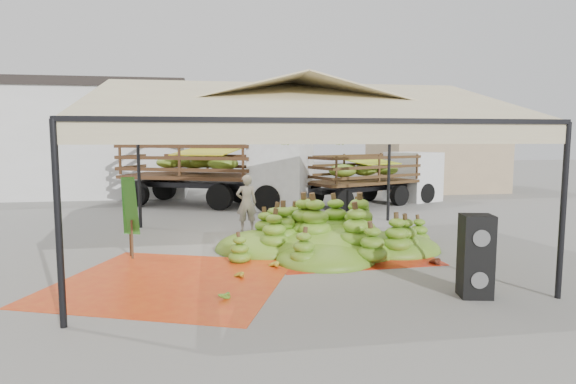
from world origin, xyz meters
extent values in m
plane|color=slate|center=(0.00, 0.00, 0.00)|extent=(90.00, 90.00, 0.00)
cylinder|color=black|center=(-4.00, -4.00, 1.50)|extent=(0.10, 0.10, 3.00)
cylinder|color=black|center=(4.00, -4.00, 1.50)|extent=(0.10, 0.10, 3.00)
cylinder|color=black|center=(-4.00, 4.00, 1.50)|extent=(0.10, 0.10, 3.00)
cylinder|color=black|center=(4.00, 4.00, 1.50)|extent=(0.10, 0.10, 3.00)
pyramid|color=#C9BF8E|center=(0.00, 0.00, 3.50)|extent=(8.00, 8.00, 1.00)
cube|color=black|center=(0.00, 0.00, 3.00)|extent=(8.00, 8.00, 0.08)
cube|color=#C9BF8E|center=(0.00, 0.00, 2.82)|extent=(8.00, 8.00, 0.36)
cube|color=silver|center=(-10.00, 14.00, 2.50)|extent=(14.00, 6.00, 5.00)
cube|color=black|center=(-10.00, 14.00, 5.20)|extent=(14.30, 6.30, 0.40)
cube|color=tan|center=(10.00, 13.00, 1.80)|extent=(6.00, 5.00, 3.60)
cube|color=navy|center=(10.00, 13.00, 3.85)|extent=(6.30, 5.30, 0.50)
cube|color=#D04C13|center=(-2.64, -1.93, 0.01)|extent=(5.24, 5.12, 0.01)
cube|color=red|center=(1.34, 0.10, 0.01)|extent=(3.76, 3.94, 0.01)
ellipsoid|color=#517819|center=(1.08, 0.13, 0.61)|extent=(7.11, 6.57, 1.23)
ellipsoid|color=gold|center=(-0.62, -1.32, 0.10)|extent=(0.52, 0.47, 0.19)
ellipsoid|color=#B09523|center=(-1.39, -1.97, 0.09)|extent=(0.48, 0.44, 0.17)
ellipsoid|color=#561E13|center=(3.70, -1.54, 0.11)|extent=(0.63, 0.60, 0.22)
ellipsoid|color=#5A1B14|center=(2.83, -1.64, 0.11)|extent=(0.52, 0.44, 0.22)
ellipsoid|color=#336F17|center=(-1.70, -3.08, 0.09)|extent=(0.49, 0.46, 0.17)
ellipsoid|color=#53851B|center=(0.13, 1.51, 2.62)|extent=(0.24, 0.24, 0.20)
ellipsoid|color=#53851B|center=(1.63, 1.51, 2.62)|extent=(0.24, 0.24, 0.20)
cube|color=black|center=(2.62, -3.70, 0.36)|extent=(0.60, 0.55, 0.72)
cube|color=black|center=(2.62, -3.70, 1.08)|extent=(0.60, 0.55, 0.72)
imported|color=gray|center=(-0.81, 2.93, 0.84)|extent=(0.64, 0.44, 1.68)
cube|color=#4D2C19|center=(-2.49, 8.99, 1.19)|extent=(6.23, 4.68, 0.14)
cube|color=white|center=(0.92, 7.47, 1.30)|extent=(2.87, 3.10, 2.60)
cylinder|color=black|center=(-4.81, 8.79, 0.51)|extent=(1.07, 0.72, 1.02)
cylinder|color=black|center=(-3.89, 10.86, 0.51)|extent=(1.07, 0.72, 1.02)
cylinder|color=black|center=(-1.50, 7.31, 0.51)|extent=(1.07, 0.72, 1.02)
cylinder|color=black|center=(-0.58, 9.38, 0.51)|extent=(1.07, 0.72, 1.02)
cylinder|color=black|center=(0.26, 6.53, 0.51)|extent=(1.07, 0.72, 1.02)
cylinder|color=black|center=(1.18, 8.60, 0.51)|extent=(1.07, 0.72, 1.02)
ellipsoid|color=#527117|center=(-2.49, 8.99, 1.75)|extent=(4.96, 3.70, 0.79)
cube|color=gold|center=(-1.97, 8.76, 2.21)|extent=(2.99, 2.98, 0.28)
cube|color=#50381A|center=(4.23, 7.70, 0.97)|extent=(5.10, 3.82, 0.11)
cube|color=silver|center=(7.03, 8.93, 1.07)|extent=(2.35, 2.54, 2.13)
cylinder|color=black|center=(3.07, 6.18, 0.42)|extent=(0.88, 0.59, 0.83)
cylinder|color=black|center=(2.33, 7.88, 0.42)|extent=(0.88, 0.59, 0.83)
cylinder|color=black|center=(5.79, 7.38, 0.42)|extent=(0.88, 0.59, 0.83)
cylinder|color=black|center=(5.04, 9.07, 0.42)|extent=(0.88, 0.59, 0.83)
cylinder|color=black|center=(7.23, 8.01, 0.42)|extent=(0.88, 0.59, 0.83)
cylinder|color=black|center=(6.48, 9.71, 0.42)|extent=(0.88, 0.59, 0.83)
ellipsoid|color=#547518|center=(4.23, 7.70, 1.44)|extent=(4.06, 3.02, 0.65)
cube|color=#BBCE16|center=(4.65, 7.89, 1.81)|extent=(2.44, 2.44, 0.23)
camera|label=1|loc=(-1.87, -11.16, 2.72)|focal=30.00mm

